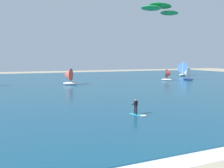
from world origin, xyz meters
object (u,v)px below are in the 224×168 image
at_px(sailboat_trailing, 68,76).
at_px(kite, 161,9).
at_px(sailboat_outermost, 168,75).
at_px(sailboat_mid_right, 187,74).
at_px(sailboat_heeled_over, 184,69).
at_px(kitesurfer, 137,109).

bearing_deg(sailboat_trailing, kite, -75.29).
bearing_deg(sailboat_outermost, sailboat_mid_right, -0.83).
bearing_deg(sailboat_outermost, sailboat_trailing, 179.17).
distance_m(kite, sailboat_heeled_over, 54.23).
height_order(kitesurfer, sailboat_heeled_over, sailboat_heeled_over).
bearing_deg(sailboat_trailing, kitesurfer, -88.38).
distance_m(kite, sailboat_mid_right, 38.23).
xyz_separation_m(kite, sailboat_outermost, (20.25, 25.70, -10.68)).
xyz_separation_m(sailboat_trailing, sailboat_outermost, (27.10, -0.39, -0.31)).
distance_m(sailboat_mid_right, sailboat_outermost, 6.08).
xyz_separation_m(kitesurfer, sailboat_outermost, (26.23, 30.65, 1.04)).
height_order(kitesurfer, sailboat_mid_right, sailboat_mid_right).
distance_m(sailboat_heeled_over, sailboat_outermost, 20.90).
height_order(sailboat_mid_right, sailboat_trailing, sailboat_trailing).
bearing_deg(sailboat_trailing, sailboat_mid_right, -0.83).
xyz_separation_m(sailboat_mid_right, sailboat_trailing, (-33.18, 0.48, 0.23)).
relative_size(kitesurfer, sailboat_heeled_over, 0.38).
bearing_deg(sailboat_heeled_over, kite, -132.98).
relative_size(kitesurfer, sailboat_outermost, 0.55).
relative_size(kitesurfer, sailboat_mid_right, 0.52).
bearing_deg(kitesurfer, sailboat_outermost, 49.45).
bearing_deg(sailboat_trailing, sailboat_heeled_over, 16.65).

